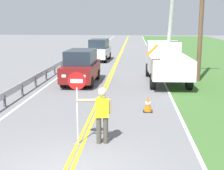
# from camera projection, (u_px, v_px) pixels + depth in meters

# --- Properties ---
(centerline_yellow_left) EXTENTS (0.11, 110.00, 0.01)m
(centerline_yellow_left) POSITION_uv_depth(u_px,v_px,m) (114.00, 66.00, 27.51)
(centerline_yellow_left) COLOR yellow
(centerline_yellow_left) RESTS_ON ground
(centerline_yellow_right) EXTENTS (0.11, 110.00, 0.01)m
(centerline_yellow_right) POSITION_uv_depth(u_px,v_px,m) (116.00, 66.00, 27.50)
(centerline_yellow_right) COLOR yellow
(centerline_yellow_right) RESTS_ON ground
(edge_line_right) EXTENTS (0.12, 110.00, 0.01)m
(edge_line_right) POSITION_uv_depth(u_px,v_px,m) (157.00, 66.00, 27.25)
(edge_line_right) COLOR silver
(edge_line_right) RESTS_ON ground
(edge_line_left) EXTENTS (0.12, 110.00, 0.01)m
(edge_line_left) POSITION_uv_depth(u_px,v_px,m) (74.00, 65.00, 27.76)
(edge_line_left) COLOR silver
(edge_line_left) RESTS_ON ground
(flagger_worker) EXTENTS (1.08, 0.30, 1.83)m
(flagger_worker) POSITION_uv_depth(u_px,v_px,m) (102.00, 112.00, 9.94)
(flagger_worker) COLOR #474238
(flagger_worker) RESTS_ON ground
(stop_sign_paddle) EXTENTS (0.56, 0.04, 2.33)m
(stop_sign_paddle) POSITION_uv_depth(u_px,v_px,m) (77.00, 92.00, 9.76)
(stop_sign_paddle) COLOR silver
(stop_sign_paddle) RESTS_ON ground
(utility_bucket_truck) EXTENTS (2.67, 6.86, 6.21)m
(utility_bucket_truck) POSITION_uv_depth(u_px,v_px,m) (166.00, 59.00, 20.29)
(utility_bucket_truck) COLOR white
(utility_bucket_truck) RESTS_ON ground
(oncoming_suv_nearest) EXTENTS (1.98, 4.64, 2.10)m
(oncoming_suv_nearest) POSITION_uv_depth(u_px,v_px,m) (81.00, 67.00, 19.69)
(oncoming_suv_nearest) COLOR maroon
(oncoming_suv_nearest) RESTS_ON ground
(oncoming_suv_second) EXTENTS (2.08, 4.68, 2.10)m
(oncoming_suv_second) POSITION_uv_depth(u_px,v_px,m) (99.00, 50.00, 30.97)
(oncoming_suv_second) COLOR silver
(oncoming_suv_second) RESTS_ON ground
(utility_pole_near) EXTENTS (1.80, 0.28, 8.91)m
(utility_pole_near) POSITION_uv_depth(u_px,v_px,m) (202.00, 8.00, 19.66)
(utility_pole_near) COLOR brown
(utility_pole_near) RESTS_ON ground
(traffic_cone_lead) EXTENTS (0.40, 0.40, 0.70)m
(traffic_cone_lead) POSITION_uv_depth(u_px,v_px,m) (148.00, 104.00, 13.60)
(traffic_cone_lead) COLOR orange
(traffic_cone_lead) RESTS_ON ground
(guardrail_left_shoulder) EXTENTS (0.10, 32.00, 0.71)m
(guardrail_left_shoulder) POSITION_uv_depth(u_px,v_px,m) (50.00, 69.00, 22.12)
(guardrail_left_shoulder) COLOR #9EA0A3
(guardrail_left_shoulder) RESTS_ON ground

